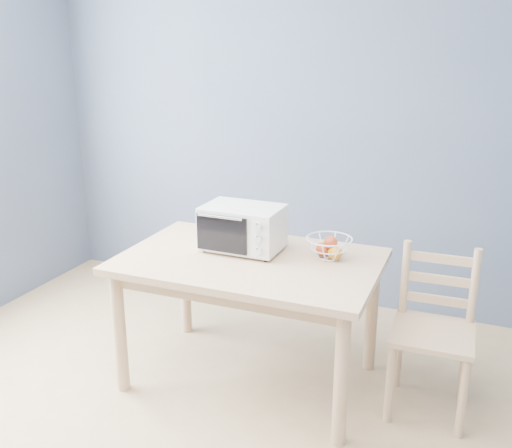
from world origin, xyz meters
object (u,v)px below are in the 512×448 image
at_px(dining_table, 250,275).
at_px(toaster_oven, 240,227).
at_px(fruit_basket, 330,247).
at_px(dining_chair, 433,333).

distance_m(dining_table, toaster_oven, 0.28).
bearing_deg(fruit_basket, dining_table, -158.25).
relative_size(toaster_oven, fruit_basket, 1.69).
bearing_deg(toaster_oven, dining_table, -44.17).
xyz_separation_m(fruit_basket, dining_chair, (0.58, -0.05, -0.38)).
bearing_deg(dining_chair, dining_table, -174.61).
height_order(toaster_oven, dining_chair, toaster_oven).
xyz_separation_m(toaster_oven, fruit_basket, (0.51, 0.06, -0.07)).
distance_m(dining_table, dining_chair, 1.01).
distance_m(toaster_oven, fruit_basket, 0.51).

